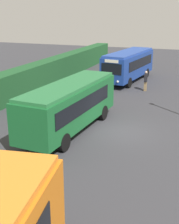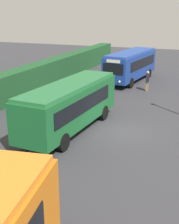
# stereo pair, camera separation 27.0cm
# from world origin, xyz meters

# --- Properties ---
(ground_plane) EXTENTS (87.11, 87.11, 0.00)m
(ground_plane) POSITION_xyz_m (0.00, 0.00, 0.00)
(ground_plane) COLOR #38383D
(bus_green) EXTENTS (9.07, 3.00, 3.01)m
(bus_green) POSITION_xyz_m (-0.94, 2.99, 1.74)
(bus_green) COLOR #19602D
(bus_green) RESTS_ON ground_plane
(bus_blue) EXTENTS (9.10, 3.56, 3.11)m
(bus_blue) POSITION_xyz_m (14.01, 2.99, 1.79)
(bus_blue) COLOR navy
(bus_blue) RESTS_ON ground_plane
(person_right) EXTENTS (0.45, 0.53, 1.90)m
(person_right) POSITION_xyz_m (-3.59, 4.92, 1.01)
(person_right) COLOR black
(person_right) RESTS_ON ground_plane
(person_far) EXTENTS (0.51, 0.29, 1.86)m
(person_far) POSITION_xyz_m (10.59, 0.51, 0.98)
(person_far) COLOR olive
(person_far) RESTS_ON ground_plane
(traffic_cone) EXTENTS (0.36, 0.36, 0.60)m
(traffic_cone) POSITION_xyz_m (6.73, 7.03, 0.30)
(traffic_cone) COLOR orange
(traffic_cone) RESTS_ON ground_plane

